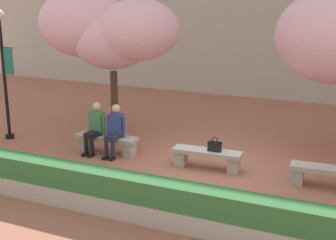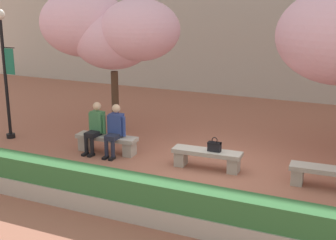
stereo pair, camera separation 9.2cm
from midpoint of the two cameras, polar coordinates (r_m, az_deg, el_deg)
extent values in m
plane|color=#9E604C|center=(11.00, 4.96, -5.91)|extent=(100.00, 100.00, 0.00)
cube|color=#ADA89E|center=(11.99, -7.26, -2.14)|extent=(1.64, 0.51, 0.10)
cube|color=#ADA89E|center=(12.37, -9.83, -2.79)|extent=(0.26, 0.35, 0.35)
cube|color=#ADA89E|center=(11.78, -4.49, -3.53)|extent=(0.26, 0.35, 0.35)
cube|color=#ADA89E|center=(10.86, 5.01, -3.94)|extent=(1.64, 0.51, 0.10)
cube|color=#ADA89E|center=(11.12, 1.82, -4.65)|extent=(0.26, 0.35, 0.35)
cube|color=#ADA89E|center=(10.79, 8.25, -5.46)|extent=(0.26, 0.35, 0.35)
cube|color=#ADA89E|center=(10.34, 19.36, -5.81)|extent=(1.64, 0.51, 0.10)
cube|color=#ADA89E|center=(10.45, 15.73, -6.60)|extent=(0.26, 0.35, 0.35)
cube|color=black|center=(11.99, -9.84, -4.12)|extent=(0.11, 0.22, 0.06)
cylinder|color=black|center=(11.96, -9.72, -3.08)|extent=(0.10, 0.10, 0.42)
cube|color=black|center=(11.88, -9.15, -4.26)|extent=(0.11, 0.22, 0.06)
cylinder|color=black|center=(11.86, -9.02, -3.22)|extent=(0.10, 0.10, 0.42)
cube|color=black|center=(11.97, -8.92, -1.68)|extent=(0.30, 0.41, 0.12)
cube|color=#428451|center=(12.06, -8.36, -0.19)|extent=(0.35, 0.23, 0.54)
sphere|color=beige|center=(11.96, -8.43, 1.68)|extent=(0.21, 0.21, 0.21)
cylinder|color=#428451|center=(12.18, -9.21, -0.27)|extent=(0.09, 0.09, 0.50)
cylinder|color=#428451|center=(11.94, -7.58, -0.52)|extent=(0.09, 0.09, 0.50)
cube|color=black|center=(11.66, -7.40, -4.57)|extent=(0.11, 0.22, 0.06)
cylinder|color=#23283D|center=(11.64, -7.29, -3.51)|extent=(0.10, 0.10, 0.42)
cube|color=black|center=(11.58, -6.62, -4.69)|extent=(0.11, 0.22, 0.06)
cylinder|color=#23283D|center=(11.56, -6.51, -3.62)|extent=(0.10, 0.10, 0.42)
cube|color=#23283D|center=(11.67, -6.52, -2.05)|extent=(0.30, 0.41, 0.12)
cube|color=#2D4289|center=(11.77, -6.06, -0.50)|extent=(0.35, 0.24, 0.54)
sphere|color=beige|center=(11.67, -6.12, 1.42)|extent=(0.21, 0.21, 0.21)
cylinder|color=#2D4289|center=(11.86, -7.00, -0.60)|extent=(0.09, 0.09, 0.50)
cylinder|color=#2D4289|center=(11.68, -5.19, -0.81)|extent=(0.09, 0.09, 0.50)
cube|color=black|center=(10.75, 5.92, -3.26)|extent=(0.30, 0.14, 0.22)
cube|color=black|center=(10.72, 5.93, -2.82)|extent=(0.30, 0.15, 0.04)
torus|color=black|center=(10.70, 5.95, -2.45)|extent=(0.14, 0.02, 0.14)
cylinder|color=#473323|center=(13.70, -6.26, 2.24)|extent=(0.21, 0.21, 1.78)
ellipsoid|color=#EFB7D1|center=(13.41, -6.49, 9.90)|extent=(2.33, 2.26, 1.75)
ellipsoid|color=#EFB7D1|center=(13.77, -10.07, 11.58)|extent=(2.55, 2.32, 1.91)
ellipsoid|color=#EFB7D1|center=(12.84, -3.30, 10.92)|extent=(2.23, 2.16, 1.67)
cylinder|color=black|center=(13.90, -18.43, -1.83)|extent=(0.24, 0.24, 0.12)
cylinder|color=black|center=(13.55, -18.99, 4.54)|extent=(0.09, 0.09, 3.26)
sphere|color=white|center=(13.35, -19.66, 12.02)|extent=(0.28, 0.28, 0.28)
cylinder|color=black|center=(13.28, -18.70, 8.36)|extent=(0.40, 0.02, 0.02)
cube|color=#1E7056|center=(13.32, -18.56, 6.78)|extent=(0.30, 0.02, 0.70)
cube|color=#ADA89E|center=(8.52, -1.68, -11.13)|extent=(10.11, 0.50, 0.36)
cube|color=#336B38|center=(8.35, -1.70, -8.67)|extent=(10.01, 0.44, 0.44)
camera|label=1|loc=(0.05, -89.77, 0.06)|focal=50.00mm
camera|label=2|loc=(0.05, 90.23, -0.06)|focal=50.00mm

